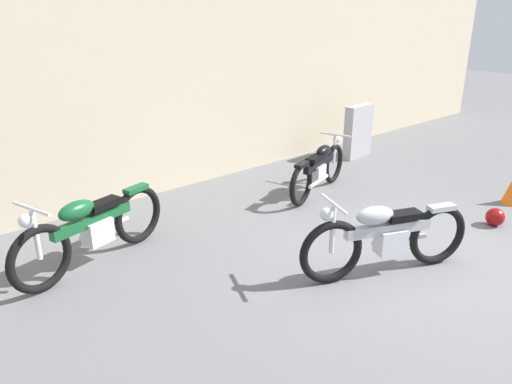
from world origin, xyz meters
The scene contains 7 objects.
ground_plane centered at (0.00, 0.00, 0.00)m, with size 40.00×40.00×0.00m, color slate.
building_wall centered at (0.00, 4.29, 1.69)m, with size 18.00×0.30×3.38m, color beige.
stone_marker centered at (2.94, 3.30, 0.53)m, with size 0.75×0.20×1.06m, color #9E9EA3.
helmet centered at (1.63, -0.08, 0.13)m, with size 0.25×0.25×0.25m, color maroon.
motorcycle_black centered at (0.76, 2.41, 0.42)m, with size 1.87×0.77×0.87m.
motorcycle_silver centered at (-0.64, 0.19, 0.46)m, with size 1.97×1.01×0.95m.
motorcycle_green centered at (-3.01, 2.55, 0.46)m, with size 2.09×0.82×0.96m.
Camera 1 is at (-4.92, -2.48, 2.80)m, focal length 33.71 mm.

